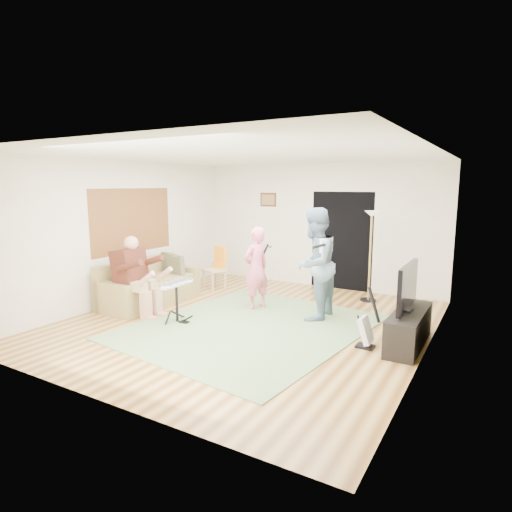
% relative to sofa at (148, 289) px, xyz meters
% --- Properties ---
extents(floor, '(6.00, 6.00, 0.00)m').
position_rel_sofa_xyz_m(floor, '(2.29, -0.07, -0.27)').
color(floor, brown).
rests_on(floor, ground).
extents(walls, '(5.50, 6.00, 2.70)m').
position_rel_sofa_xyz_m(walls, '(2.29, -0.07, 1.08)').
color(walls, silver).
rests_on(walls, floor).
extents(ceiling, '(6.00, 6.00, 0.00)m').
position_rel_sofa_xyz_m(ceiling, '(2.29, -0.07, 2.43)').
color(ceiling, white).
rests_on(ceiling, walls).
extents(window_blinds, '(0.00, 2.05, 2.05)m').
position_rel_sofa_xyz_m(window_blinds, '(-0.45, 0.13, 1.28)').
color(window_blinds, brown).
rests_on(window_blinds, walls).
extents(doorway, '(2.10, 0.00, 2.10)m').
position_rel_sofa_xyz_m(doorway, '(2.84, 2.92, 0.78)').
color(doorway, black).
rests_on(doorway, walls).
extents(picture_frame, '(0.42, 0.03, 0.32)m').
position_rel_sofa_xyz_m(picture_frame, '(1.04, 2.92, 1.63)').
color(picture_frame, '#3F2314').
rests_on(picture_frame, walls).
extents(area_rug, '(3.60, 4.10, 0.02)m').
position_rel_sofa_xyz_m(area_rug, '(2.46, -0.26, -0.26)').
color(area_rug, '#63834F').
rests_on(area_rug, floor).
extents(sofa, '(0.83, 2.02, 0.82)m').
position_rel_sofa_xyz_m(sofa, '(0.00, 0.00, 0.00)').
color(sofa, '#96824B').
rests_on(sofa, floor).
extents(drummer, '(0.89, 0.50, 1.38)m').
position_rel_sofa_xyz_m(drummer, '(0.42, -0.65, 0.26)').
color(drummer, '#4D2015').
rests_on(drummer, sofa).
extents(drum_kit, '(0.38, 0.68, 0.70)m').
position_rel_sofa_xyz_m(drum_kit, '(1.29, -0.65, 0.03)').
color(drum_kit, black).
rests_on(drum_kit, floor).
extents(singer, '(0.51, 0.63, 1.50)m').
position_rel_sofa_xyz_m(singer, '(2.02, 0.70, 0.48)').
color(singer, '#E5637F').
rests_on(singer, floor).
extents(microphone, '(0.06, 0.06, 0.24)m').
position_rel_sofa_xyz_m(microphone, '(2.22, 0.70, 0.85)').
color(microphone, black).
rests_on(microphone, singer).
extents(guitarist, '(0.72, 0.92, 1.87)m').
position_rel_sofa_xyz_m(guitarist, '(3.15, 0.68, 0.67)').
color(guitarist, '#6C879E').
rests_on(guitarist, floor).
extents(guitar_held, '(0.15, 0.61, 0.26)m').
position_rel_sofa_xyz_m(guitar_held, '(3.35, 0.68, 1.00)').
color(guitar_held, white).
rests_on(guitar_held, guitarist).
extents(guitar_spare, '(0.32, 0.28, 0.87)m').
position_rel_sofa_xyz_m(guitar_spare, '(4.30, -0.19, -0.02)').
color(guitar_spare, black).
rests_on(guitar_spare, floor).
extents(torchiere_lamp, '(0.31, 0.31, 1.75)m').
position_rel_sofa_xyz_m(torchiere_lamp, '(3.64, 2.26, 0.93)').
color(torchiere_lamp, black).
rests_on(torchiere_lamp, floor).
extents(dining_chair, '(0.49, 0.52, 0.92)m').
position_rel_sofa_xyz_m(dining_chair, '(0.49, 1.55, 0.06)').
color(dining_chair, '#CEB185').
rests_on(dining_chair, floor).
extents(tv_cabinet, '(0.40, 1.40, 0.50)m').
position_rel_sofa_xyz_m(tv_cabinet, '(4.79, 0.20, -0.02)').
color(tv_cabinet, black).
rests_on(tv_cabinet, floor).
extents(television, '(0.06, 1.08, 0.64)m').
position_rel_sofa_xyz_m(television, '(4.74, 0.20, 0.58)').
color(television, black).
rests_on(television, tv_cabinet).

